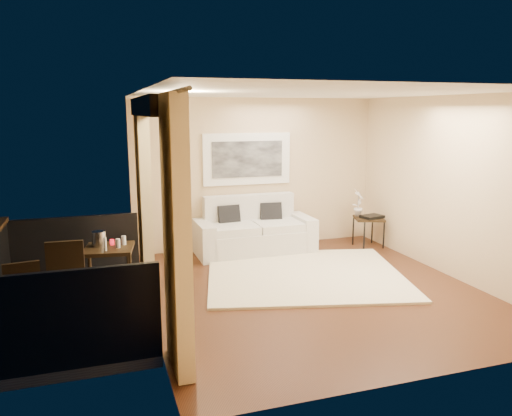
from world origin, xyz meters
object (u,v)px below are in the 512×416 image
side_table (369,221)px  balcony_chair_far (67,273)px  bistro_table (109,253)px  balcony_chair_near (24,297)px  sofa (253,233)px  orchid (358,202)px  ice_bucket (99,239)px

side_table → balcony_chair_far: bearing=-161.2°
bistro_table → balcony_chair_near: balcony_chair_near is taller
sofa → orchid: (1.99, -0.15, 0.46)m
orchid → ice_bucket: bearing=-163.6°
sofa → orchid: size_ratio=4.03×
orchid → balcony_chair_far: orchid is taller
side_table → orchid: 0.38m
ice_bucket → orchid: bearing=16.4°
balcony_chair_near → ice_bucket: (0.81, 1.07, 0.32)m
orchid → bistro_table: bearing=-162.1°
orchid → balcony_chair_far: (-4.99, -1.92, -0.24)m
balcony_chair_near → ice_bucket: size_ratio=4.32×
ice_bucket → bistro_table: bearing=-40.0°
balcony_chair_far → ice_bucket: 0.73m
orchid → balcony_chair_far: size_ratio=0.52×
balcony_chair_near → ice_bucket: 1.38m
sofa → ice_bucket: bearing=-150.7°
bistro_table → balcony_chair_far: size_ratio=0.73×
bistro_table → balcony_chair_near: size_ratio=0.83×
bistro_table → balcony_chair_far: 0.69m
sofa → balcony_chair_far: (-3.00, -2.07, 0.22)m
bistro_table → balcony_chair_near: bearing=-133.5°
side_table → ice_bucket: ice_bucket is taller
side_table → orchid: size_ratio=1.24×
side_table → orchid: bearing=126.6°
sofa → side_table: sofa is taller
side_table → ice_bucket: bearing=-166.1°
side_table → balcony_chair_far: size_ratio=0.65×
balcony_chair_far → orchid: bearing=-155.8°
sofa → side_table: bearing=-9.2°
balcony_chair_far → ice_bucket: size_ratio=4.91×
side_table → orchid: orchid is taller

